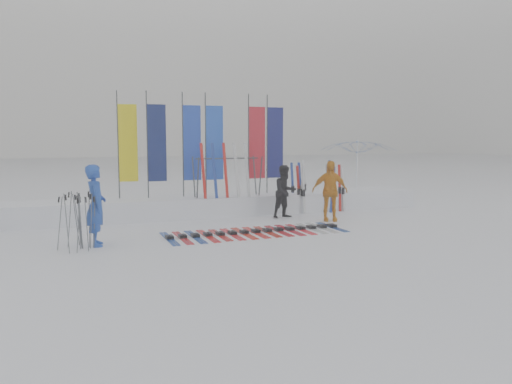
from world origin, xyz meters
name	(u,v)px	position (x,y,z in m)	size (l,w,h in m)	color
ground	(273,242)	(0.00, 0.00, 0.00)	(120.00, 120.00, 0.00)	white
snow_bank	(216,205)	(0.00, 4.60, 0.30)	(14.00, 1.60, 0.60)	white
person_blue	(96,205)	(-3.80, 1.08, 0.91)	(0.66, 0.43, 1.81)	#1E45AF
person_black	(285,192)	(1.77, 3.21, 0.80)	(0.77, 0.60, 1.59)	black
person_yellow	(330,191)	(2.73, 2.21, 0.88)	(1.03, 0.43, 1.75)	orange
tent_canopy	(358,172)	(5.39, 4.90, 1.21)	(2.65, 2.70, 2.43)	white
ski_row	(255,231)	(0.03, 1.23, 0.04)	(4.58, 1.70, 0.07)	navy
pole_cluster	(79,222)	(-4.17, 0.84, 0.60)	(0.82, 0.91, 1.26)	#595B60
feather_flags	(205,143)	(-0.30, 4.74, 2.24)	(5.29, 0.31, 3.20)	#383A3F
ski_rack	(227,171)	(0.27, 4.20, 1.38)	(2.04, 0.80, 1.23)	#383A3F
upright_skis	(315,188)	(3.31, 4.17, 0.78)	(1.66, 1.17, 1.67)	silver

